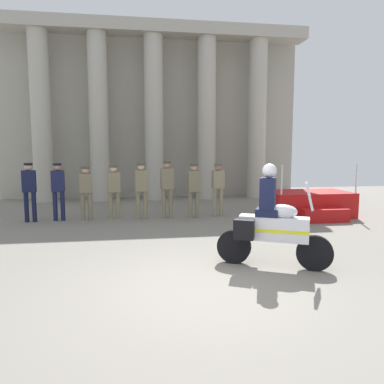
# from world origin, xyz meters

# --- Properties ---
(ground_plane) EXTENTS (28.00, 28.00, 0.00)m
(ground_plane) POSITION_xyz_m (0.00, 0.00, 0.00)
(ground_plane) COLOR gray
(colonnade_backdrop) EXTENTS (13.21, 1.64, 7.68)m
(colonnade_backdrop) POSITION_xyz_m (-0.25, 10.84, 4.06)
(colonnade_backdrop) COLOR #A49F91
(colonnade_backdrop) RESTS_ON ground_plane
(reviewing_stand) EXTENTS (2.59, 2.04, 1.70)m
(reviewing_stand) POSITION_xyz_m (4.51, 5.56, 0.38)
(reviewing_stand) COLOR #B71414
(reviewing_stand) RESTS_ON ground_plane
(officer_in_row_0) EXTENTS (0.41, 0.27, 1.75)m
(officer_in_row_0) POSITION_xyz_m (-4.14, 5.91, 1.04)
(officer_in_row_0) COLOR #141938
(officer_in_row_0) RESTS_ON ground_plane
(officer_in_row_1) EXTENTS (0.41, 0.27, 1.74)m
(officer_in_row_1) POSITION_xyz_m (-3.34, 5.98, 1.03)
(officer_in_row_1) COLOR #191E42
(officer_in_row_1) RESTS_ON ground_plane
(officer_in_row_2) EXTENTS (0.41, 0.27, 1.64)m
(officer_in_row_2) POSITION_xyz_m (-2.52, 5.91, 0.97)
(officer_in_row_2) COLOR #7A7056
(officer_in_row_2) RESTS_ON ground_plane
(officer_in_row_3) EXTENTS (0.41, 0.27, 1.67)m
(officer_in_row_3) POSITION_xyz_m (-1.70, 6.03, 0.98)
(officer_in_row_3) COLOR #847A5B
(officer_in_row_3) RESTS_ON ground_plane
(officer_in_row_4) EXTENTS (0.41, 0.27, 1.73)m
(officer_in_row_4) POSITION_xyz_m (-0.86, 5.92, 1.02)
(officer_in_row_4) COLOR #847A5B
(officer_in_row_4) RESTS_ON ground_plane
(officer_in_row_5) EXTENTS (0.41, 0.27, 1.78)m
(officer_in_row_5) POSITION_xyz_m (-0.06, 5.93, 1.05)
(officer_in_row_5) COLOR #7A7056
(officer_in_row_5) RESTS_ON ground_plane
(officer_in_row_6) EXTENTS (0.41, 0.27, 1.70)m
(officer_in_row_6) POSITION_xyz_m (0.77, 5.86, 1.00)
(officer_in_row_6) COLOR #7A7056
(officer_in_row_6) RESTS_ON ground_plane
(officer_in_row_7) EXTENTS (0.41, 0.27, 1.69)m
(officer_in_row_7) POSITION_xyz_m (1.59, 6.02, 1.00)
(officer_in_row_7) COLOR gray
(officer_in_row_7) RESTS_ON ground_plane
(motorcycle_with_rider) EXTENTS (1.93, 1.13, 1.90)m
(motorcycle_with_rider) POSITION_xyz_m (1.40, 0.91, 0.79)
(motorcycle_with_rider) COLOR black
(motorcycle_with_rider) RESTS_ON ground_plane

